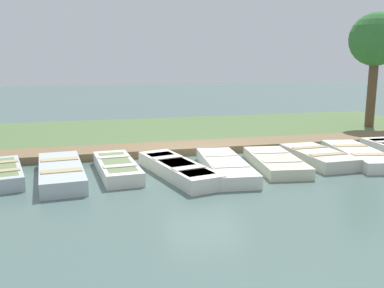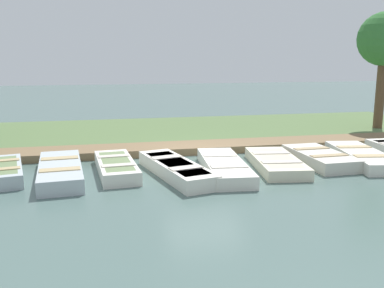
{
  "view_description": "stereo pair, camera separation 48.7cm",
  "coord_description": "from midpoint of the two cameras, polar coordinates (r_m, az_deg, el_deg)",
  "views": [
    {
      "loc": [
        12.71,
        -3.66,
        3.21
      ],
      "look_at": [
        0.51,
        -0.52,
        0.65
      ],
      "focal_mm": 40.0,
      "sensor_mm": 36.0,
      "label": 1
    },
    {
      "loc": [
        12.82,
        -3.19,
        3.21
      ],
      "look_at": [
        0.51,
        -0.52,
        0.65
      ],
      "focal_mm": 40.0,
      "sensor_mm": 36.0,
      "label": 2
    }
  ],
  "objects": [
    {
      "name": "ground_plane",
      "position": [
        13.6,
        0.55,
        -2.16
      ],
      "size": [
        80.0,
        80.0,
        0.0
      ],
      "primitive_type": "plane",
      "color": "#4C6660"
    },
    {
      "name": "shore_bank",
      "position": [
        18.37,
        -3.49,
        1.61
      ],
      "size": [
        8.0,
        24.0,
        0.13
      ],
      "color": "#567042",
      "rests_on": "ground_plane"
    },
    {
      "name": "dock_walkway",
      "position": [
        14.9,
        -0.84,
        -0.47
      ],
      "size": [
        1.43,
        19.95,
        0.24
      ],
      "color": "brown",
      "rests_on": "ground_plane"
    },
    {
      "name": "rowboat_2",
      "position": [
        12.52,
        -25.22,
        -3.57
      ],
      "size": [
        2.79,
        1.51,
        0.39
      ],
      "rotation": [
        0.0,
        0.0,
        0.19
      ],
      "color": "#B2BCC1",
      "rests_on": "ground_plane"
    },
    {
      "name": "rowboat_3",
      "position": [
        12.04,
        -18.2,
        -3.55
      ],
      "size": [
        3.52,
        1.38,
        0.41
      ],
      "rotation": [
        0.0,
        0.0,
        0.08
      ],
      "color": "#B2BCC1",
      "rests_on": "ground_plane"
    },
    {
      "name": "rowboat_4",
      "position": [
        12.2,
        -11.11,
        -3.07
      ],
      "size": [
        3.03,
        1.2,
        0.38
      ],
      "rotation": [
        0.0,
        0.0,
        0.08
      ],
      "color": "silver",
      "rests_on": "ground_plane"
    },
    {
      "name": "rowboat_5",
      "position": [
        11.76,
        -3.12,
        -3.35
      ],
      "size": [
        3.65,
        1.73,
        0.41
      ],
      "rotation": [
        0.0,
        0.0,
        0.23
      ],
      "color": "silver",
      "rests_on": "ground_plane"
    },
    {
      "name": "rowboat_6",
      "position": [
        12.13,
        3.33,
        -2.97
      ],
      "size": [
        3.57,
        1.39,
        0.38
      ],
      "rotation": [
        0.0,
        0.0,
        -0.09
      ],
      "color": "silver",
      "rests_on": "ground_plane"
    },
    {
      "name": "rowboat_7",
      "position": [
        12.9,
        10.02,
        -2.33
      ],
      "size": [
        3.18,
        1.62,
        0.34
      ],
      "rotation": [
        0.0,
        0.0,
        -0.13
      ],
      "color": "beige",
      "rests_on": "ground_plane"
    },
    {
      "name": "rowboat_8",
      "position": [
        13.74,
        15.49,
        -1.62
      ],
      "size": [
        2.75,
        1.31,
        0.39
      ],
      "rotation": [
        0.0,
        0.0,
        0.03
      ],
      "color": "beige",
      "rests_on": "ground_plane"
    },
    {
      "name": "rowboat_9",
      "position": [
        14.4,
        20.5,
        -1.39
      ],
      "size": [
        3.56,
        1.7,
        0.37
      ],
      "rotation": [
        0.0,
        0.0,
        -0.17
      ],
      "color": "silver",
      "rests_on": "ground_plane"
    },
    {
      "name": "park_tree_left",
      "position": [
        20.64,
        22.69,
        12.51
      ],
      "size": [
        2.3,
        2.3,
        5.13
      ],
      "color": "brown",
      "rests_on": "ground_plane"
    }
  ]
}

